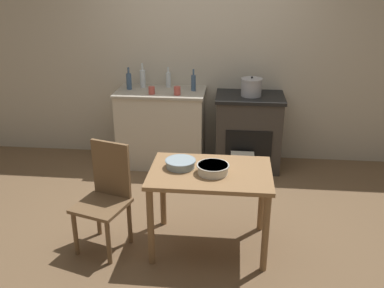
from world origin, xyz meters
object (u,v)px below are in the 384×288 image
at_px(bottle_far_left, 143,78).
at_px(bottle_center_left, 168,79).
at_px(work_table, 210,183).
at_px(cup_center, 177,91).
at_px(mixing_bowl_small, 213,168).
at_px(chair, 106,195).
at_px(stove, 248,131).
at_px(mixing_bowl_large, 181,163).
at_px(bottle_mid_left, 193,82).
at_px(flour_sack, 242,167).
at_px(stock_pot, 251,87).
at_px(bottle_left, 129,81).
at_px(cup_center_right, 152,90).

distance_m(bottle_far_left, bottle_center_left, 0.31).
distance_m(work_table, cup_center, 1.66).
bearing_deg(mixing_bowl_small, chair, -178.44).
bearing_deg(bottle_center_left, cup_center, -66.29).
xyz_separation_m(stove, mixing_bowl_large, (-0.61, -1.69, 0.31)).
bearing_deg(bottle_center_left, bottle_mid_left, -24.40).
bearing_deg(bottle_mid_left, chair, -107.31).
bearing_deg(flour_sack, bottle_center_left, 147.36).
bearing_deg(mixing_bowl_small, work_table, 116.58).
xyz_separation_m(stock_pot, bottle_left, (-1.46, 0.03, 0.03)).
height_order(flour_sack, cup_center, cup_center).
bearing_deg(stove, mixing_bowl_small, -100.68).
xyz_separation_m(flour_sack, cup_center, (-0.77, 0.24, 0.82)).
bearing_deg(bottle_far_left, bottle_center_left, 8.74).
height_order(flour_sack, mixing_bowl_large, mixing_bowl_large).
relative_size(mixing_bowl_small, bottle_far_left, 0.90).
distance_m(bottle_center_left, cup_center, 0.39).
bearing_deg(mixing_bowl_small, bottle_mid_left, 100.66).
bearing_deg(mixing_bowl_small, stove, 79.32).
bearing_deg(chair, stove, 72.92).
height_order(mixing_bowl_large, cup_center, cup_center).
height_order(flour_sack, bottle_mid_left, bottle_mid_left).
height_order(stove, bottle_center_left, bottle_center_left).
xyz_separation_m(bottle_center_left, cup_center, (0.16, -0.36, -0.05)).
relative_size(flour_sack, bottle_mid_left, 1.27).
xyz_separation_m(mixing_bowl_large, bottle_left, (-0.84, 1.70, 0.28)).
relative_size(bottle_left, bottle_center_left, 1.08).
xyz_separation_m(chair, cup_center, (0.40, 1.61, 0.50)).
bearing_deg(bottle_mid_left, stock_pot, -3.31).
bearing_deg(bottle_far_left, stove, -5.21).
distance_m(stove, work_table, 1.78).
bearing_deg(mixing_bowl_small, mixing_bowl_large, 162.33).
bearing_deg(cup_center_right, bottle_far_left, 118.81).
distance_m(bottle_far_left, cup_center, 0.56).
bearing_deg(bottle_far_left, bottle_mid_left, -8.87).
bearing_deg(work_table, chair, -175.56).
relative_size(chair, flour_sack, 2.84).
xyz_separation_m(stock_pot, mixing_bowl_small, (-0.34, -1.76, -0.24)).
height_order(bottle_left, cup_center, bottle_left).
distance_m(work_table, flour_sack, 1.41).
xyz_separation_m(chair, bottle_center_left, (0.25, 1.97, 0.54)).
bearing_deg(cup_center_right, cup_center, -0.96).
bearing_deg(cup_center, mixing_bowl_large, -81.35).
distance_m(flour_sack, bottle_center_left, 1.40).
height_order(bottle_far_left, bottle_center_left, bottle_far_left).
height_order(mixing_bowl_small, bottle_mid_left, bottle_mid_left).
relative_size(work_table, bottle_left, 3.82).
bearing_deg(stock_pot, stove, 115.08).
bearing_deg(work_table, flour_sack, 77.50).
bearing_deg(bottle_far_left, cup_center, -33.49).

